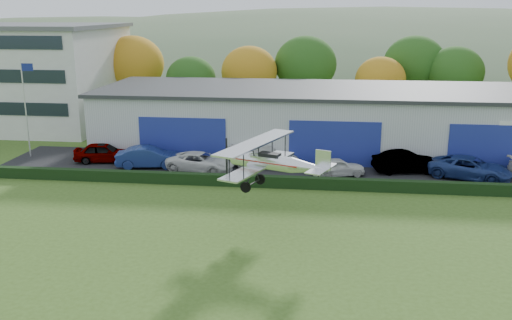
# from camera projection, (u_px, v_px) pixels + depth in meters

# --- Properties ---
(ground) EXTENTS (300.00, 300.00, 0.00)m
(ground) POSITION_uv_depth(u_px,v_px,m) (219.00, 306.00, 23.03)
(ground) COLOR #3B581B
(ground) RESTS_ON ground
(apron) EXTENTS (48.00, 9.00, 0.05)m
(apron) POSITION_uv_depth(u_px,v_px,m) (307.00, 169.00, 42.80)
(apron) COLOR black
(apron) RESTS_ON ground
(hedge) EXTENTS (46.00, 0.60, 0.80)m
(hedge) POSITION_uv_depth(u_px,v_px,m) (305.00, 183.00, 38.10)
(hedge) COLOR black
(hedge) RESTS_ON ground
(hangar) EXTENTS (40.60, 12.60, 5.30)m
(hangar) POSITION_uv_depth(u_px,v_px,m) (334.00, 119.00, 48.57)
(hangar) COLOR #B2B7BC
(hangar) RESTS_ON ground
(office_block) EXTENTS (20.60, 15.60, 10.40)m
(office_block) POSITION_uv_depth(u_px,v_px,m) (16.00, 75.00, 58.44)
(office_block) COLOR silver
(office_block) RESTS_ON ground
(flagpole) EXTENTS (1.05, 0.10, 8.00)m
(flagpole) POSITION_uv_depth(u_px,v_px,m) (26.00, 100.00, 45.16)
(flagpole) COLOR silver
(flagpole) RESTS_ON ground
(tree_belt) EXTENTS (75.70, 13.22, 10.12)m
(tree_belt) POSITION_uv_depth(u_px,v_px,m) (294.00, 69.00, 60.40)
(tree_belt) COLOR #3D2614
(tree_belt) RESTS_ON ground
(distant_hills) EXTENTS (430.00, 196.00, 56.00)m
(distant_hills) POSITION_uv_depth(u_px,v_px,m) (294.00, 98.00, 161.11)
(distant_hills) COLOR #4C6642
(distant_hills) RESTS_ON ground
(car_0) EXTENTS (4.82, 2.60, 1.56)m
(car_0) POSITION_uv_depth(u_px,v_px,m) (104.00, 152.00, 44.45)
(car_0) COLOR gray
(car_0) RESTS_ON apron
(car_1) EXTENTS (5.17, 2.54, 1.63)m
(car_1) POSITION_uv_depth(u_px,v_px,m) (149.00, 157.00, 42.92)
(car_1) COLOR navy
(car_1) RESTS_ON apron
(car_2) EXTENTS (5.44, 3.23, 1.42)m
(car_2) POSITION_uv_depth(u_px,v_px,m) (201.00, 162.00, 41.97)
(car_2) COLOR silver
(car_2) RESTS_ON apron
(car_3) EXTENTS (5.70, 2.77, 1.60)m
(car_3) POSITION_uv_depth(u_px,v_px,m) (265.00, 157.00, 43.15)
(car_3) COLOR silver
(car_3) RESTS_ON apron
(car_4) EXTENTS (4.22, 2.72, 1.34)m
(car_4) POSITION_uv_depth(u_px,v_px,m) (338.00, 167.00, 40.76)
(car_4) COLOR silver
(car_4) RESTS_ON apron
(car_5) EXTENTS (5.14, 2.51, 1.62)m
(car_5) POSITION_uv_depth(u_px,v_px,m) (406.00, 162.00, 41.57)
(car_5) COLOR gray
(car_5) RESTS_ON apron
(car_6) EXTENTS (6.28, 4.60, 1.59)m
(car_6) POSITION_uv_depth(u_px,v_px,m) (470.00, 168.00, 40.04)
(car_6) COLOR navy
(car_6) RESTS_ON apron
(biplane) EXTENTS (6.35, 7.13, 2.71)m
(biplane) POSITION_uv_depth(u_px,v_px,m) (271.00, 161.00, 30.38)
(biplane) COLOR silver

